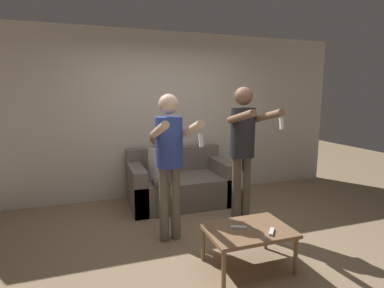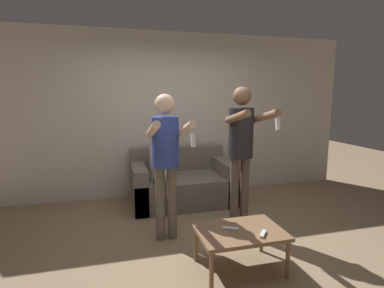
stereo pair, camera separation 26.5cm
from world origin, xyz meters
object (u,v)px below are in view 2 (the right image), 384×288
coffee_table (240,234)px  remote_far (230,229)px  person_seated (160,167)px  couch (182,184)px  remote_near (263,234)px  person_standing_left (166,151)px  person_standing_right (241,143)px

coffee_table → remote_far: bearing=164.1°
person_seated → couch: bearing=31.6°
person_seated → remote_far: (0.41, -1.71, -0.24)m
remote_near → couch: bearing=97.4°
coffee_table → remote_near: remote_near is taller
person_seated → remote_far: size_ratio=7.81×
person_standing_left → coffee_table: 1.20m
person_standing_right → couch: bearing=111.3°
person_standing_right → coffee_table: size_ratio=2.17×
person_standing_right → remote_near: 1.19m
person_standing_right → person_seated: size_ratio=1.51×
person_standing_left → person_seated: (0.08, 0.95, -0.41)m
person_standing_right → remote_far: 1.12m
coffee_table → remote_far: (-0.09, 0.03, 0.05)m
person_seated → remote_near: size_ratio=8.52×
couch → person_standing_left: person_standing_left is taller
person_standing_right → coffee_table: person_standing_right is taller
person_standing_right → remote_far: (-0.44, -0.76, -0.70)m
remote_far → remote_near: bearing=-35.8°
couch → person_seated: person_seated is taller
person_seated → remote_near: (0.66, -1.89, -0.24)m
remote_near → person_seated: bearing=109.2°
couch → remote_far: couch is taller
couch → remote_near: bearing=-82.6°
remote_near → person_standing_left: bearing=128.1°
person_standing_right → remote_far: size_ratio=11.78×
couch → remote_near: size_ratio=11.28×
remote_near → coffee_table: bearing=136.0°
person_standing_left → person_standing_right: bearing=0.1°
person_standing_right → remote_far: person_standing_right is taller
couch → person_seated: bearing=-148.4°
couch → person_seated: size_ratio=1.32×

